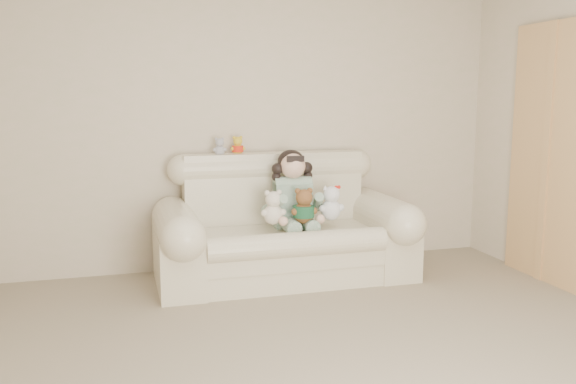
# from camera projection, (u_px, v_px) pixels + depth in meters

# --- Properties ---
(wall_back) EXTENTS (4.50, 0.00, 4.50)m
(wall_back) POSITION_uv_depth(u_px,v_px,m) (252.00, 120.00, 5.32)
(wall_back) COLOR beige
(wall_back) RESTS_ON ground
(sofa) EXTENTS (2.10, 0.95, 1.03)m
(sofa) POSITION_uv_depth(u_px,v_px,m) (285.00, 218.00, 5.01)
(sofa) COLOR #FFF6CD
(sofa) RESTS_ON floor
(door_panel) EXTENTS (0.06, 0.90, 2.10)m
(door_panel) POSITION_uv_depth(u_px,v_px,m) (549.00, 154.00, 4.92)
(door_panel) COLOR tan
(door_panel) RESTS_ON floor
(seated_child) EXTENTS (0.43, 0.51, 0.66)m
(seated_child) POSITION_uv_depth(u_px,v_px,m) (293.00, 188.00, 5.07)
(seated_child) COLOR #306C45
(seated_child) RESTS_ON sofa
(brown_teddy) EXTENTS (0.23, 0.18, 0.34)m
(brown_teddy) POSITION_uv_depth(u_px,v_px,m) (304.00, 202.00, 4.86)
(brown_teddy) COLOR brown
(brown_teddy) RESTS_ON sofa
(white_cat) EXTENTS (0.24, 0.19, 0.34)m
(white_cat) POSITION_uv_depth(u_px,v_px,m) (331.00, 199.00, 5.00)
(white_cat) COLOR white
(white_cat) RESTS_ON sofa
(cream_teddy) EXTENTS (0.24, 0.21, 0.32)m
(cream_teddy) POSITION_uv_depth(u_px,v_px,m) (273.00, 204.00, 4.84)
(cream_teddy) COLOR white
(cream_teddy) RESTS_ON sofa
(yellow_mini_bear) EXTENTS (0.15, 0.13, 0.19)m
(yellow_mini_bear) POSITION_uv_depth(u_px,v_px,m) (238.00, 144.00, 5.19)
(yellow_mini_bear) COLOR yellow
(yellow_mini_bear) RESTS_ON sofa
(grey_mini_plush) EXTENTS (0.14, 0.12, 0.18)m
(grey_mini_plush) POSITION_uv_depth(u_px,v_px,m) (220.00, 145.00, 5.13)
(grey_mini_plush) COLOR #ABABB2
(grey_mini_plush) RESTS_ON sofa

